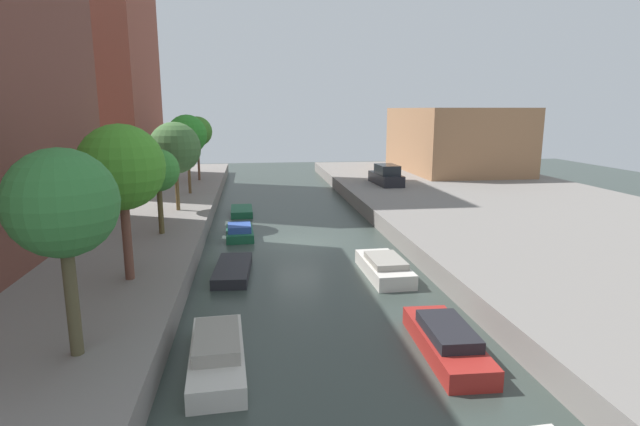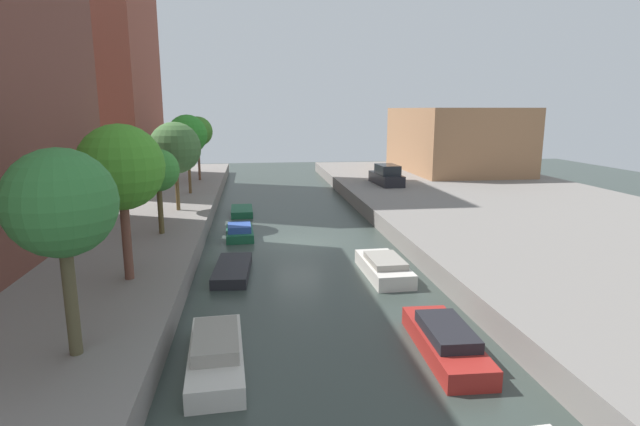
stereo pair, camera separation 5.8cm
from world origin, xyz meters
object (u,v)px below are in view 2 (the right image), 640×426
at_px(moored_boat_left_3, 240,232).
at_px(moored_boat_left_2, 233,270).
at_px(street_tree_0, 61,204).
at_px(moored_boat_left_4, 242,211).
at_px(street_tree_5, 198,132).
at_px(moored_boat_left_1, 216,353).
at_px(moored_boat_right_1, 446,341).
at_px(low_block_right, 455,139).
at_px(street_tree_1, 121,168).
at_px(parked_car, 387,176).
at_px(moored_boat_right_2, 384,267).
at_px(apartment_tower_far, 82,15).
at_px(street_tree_3, 175,148).
at_px(street_tree_4, 187,135).
at_px(street_tree_2, 158,171).

bearing_deg(moored_boat_left_3, moored_boat_left_2, -91.54).
distance_m(street_tree_0, moored_boat_left_4, 22.56).
xyz_separation_m(street_tree_5, moored_boat_left_1, (3.44, -31.70, -4.80)).
bearing_deg(moored_boat_left_2, moored_boat_right_1, -51.41).
bearing_deg(street_tree_0, moored_boat_left_1, 11.29).
bearing_deg(moored_boat_left_4, street_tree_5, 109.69).
relative_size(moored_boat_left_3, moored_boat_left_4, 0.99).
relative_size(low_block_right, moored_boat_right_1, 3.32).
bearing_deg(street_tree_0, street_tree_1, 90.00).
height_order(low_block_right, moored_boat_left_3, low_block_right).
height_order(parked_car, moored_boat_right_2, parked_car).
bearing_deg(street_tree_5, street_tree_0, -90.00).
bearing_deg(street_tree_0, moored_boat_left_2, 67.50).
bearing_deg(parked_car, apartment_tower_far, 166.16).
bearing_deg(street_tree_3, moored_boat_left_3, -43.17).
xyz_separation_m(street_tree_1, street_tree_5, (0.00, 26.55, 0.12)).
height_order(apartment_tower_far, street_tree_3, apartment_tower_far).
xyz_separation_m(moored_boat_left_1, moored_boat_left_3, (0.35, 14.55, -0.07)).
xyz_separation_m(moored_boat_left_4, moored_boat_right_2, (6.34, -14.01, 0.16)).
height_order(street_tree_4, moored_boat_left_1, street_tree_4).
xyz_separation_m(street_tree_0, street_tree_5, (0.00, 32.38, 0.32)).
relative_size(low_block_right, moored_boat_left_3, 4.78).
bearing_deg(street_tree_4, moored_boat_right_2, -59.79).
height_order(parked_car, moored_boat_left_4, parked_car).
bearing_deg(street_tree_3, moored_boat_right_2, -47.44).
relative_size(moored_boat_right_1, moored_boat_right_2, 1.07).
xyz_separation_m(street_tree_0, moored_boat_left_2, (3.61, 8.73, -4.66)).
bearing_deg(moored_boat_left_4, low_block_right, 34.19).
relative_size(street_tree_3, parked_car, 1.15).
bearing_deg(street_tree_2, moored_boat_right_1, -50.32).
height_order(street_tree_5, moored_boat_left_4, street_tree_5).
distance_m(street_tree_0, moored_boat_right_1, 11.09).
height_order(street_tree_1, street_tree_2, street_tree_1).
relative_size(moored_boat_left_4, moored_boat_right_2, 0.75).
xyz_separation_m(street_tree_3, moored_boat_left_4, (3.81, 2.95, -4.59)).
xyz_separation_m(moored_boat_left_3, moored_boat_left_4, (0.02, 6.51, -0.12)).
bearing_deg(apartment_tower_far, street_tree_3, -58.66).
distance_m(street_tree_4, moored_boat_left_3, 11.73).
xyz_separation_m(street_tree_5, parked_car, (15.62, -4.82, -3.52)).
height_order(moored_boat_left_2, moored_boat_left_4, moored_boat_left_2).
distance_m(street_tree_5, moored_boat_right_2, 27.09).
bearing_deg(moored_boat_left_2, moored_boat_right_2, -8.61).
xyz_separation_m(parked_car, moored_boat_left_3, (-11.83, -12.33, -1.35)).
distance_m(street_tree_4, moored_boat_left_2, 17.58).
height_order(street_tree_4, moored_boat_left_3, street_tree_4).
bearing_deg(moored_boat_left_2, street_tree_3, 109.75).
distance_m(street_tree_5, moored_boat_left_3, 18.22).
distance_m(street_tree_2, moored_boat_right_1, 16.30).
distance_m(street_tree_1, moored_boat_right_1, 12.34).
relative_size(apartment_tower_far, moored_boat_left_2, 6.87).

